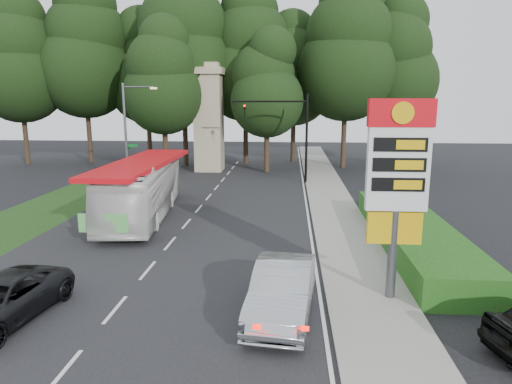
# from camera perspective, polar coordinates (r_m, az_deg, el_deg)

# --- Properties ---
(ground) EXTENTS (120.00, 120.00, 0.00)m
(ground) POSITION_cam_1_polar(r_m,az_deg,el_deg) (15.79, -17.86, -14.68)
(ground) COLOR black
(ground) RESTS_ON ground
(road_surface) EXTENTS (14.00, 80.00, 0.02)m
(road_surface) POSITION_cam_1_polar(r_m,az_deg,el_deg) (26.57, -8.22, -3.40)
(road_surface) COLOR black
(road_surface) RESTS_ON ground
(sidewalk_right) EXTENTS (3.00, 80.00, 0.12)m
(sidewalk_right) POSITION_cam_1_polar(r_m,az_deg,el_deg) (26.10, 10.36, -3.63)
(sidewalk_right) COLOR gray
(sidewalk_right) RESTS_ON ground
(grass_verge_left) EXTENTS (5.00, 50.00, 0.02)m
(grass_verge_left) POSITION_cam_1_polar(r_m,az_deg,el_deg) (35.22, -21.35, -0.36)
(grass_verge_left) COLOR #193814
(grass_verge_left) RESTS_ON ground
(hedge) EXTENTS (3.00, 14.00, 1.20)m
(hedge) POSITION_cam_1_polar(r_m,az_deg,el_deg) (22.72, 19.03, -4.99)
(hedge) COLOR #1A4C14
(hedge) RESTS_ON ground
(gas_station_pylon) EXTENTS (2.10, 0.45, 6.85)m
(gas_station_pylon) POSITION_cam_1_polar(r_m,az_deg,el_deg) (15.63, 17.28, 2.27)
(gas_station_pylon) COLOR #59595E
(gas_station_pylon) RESTS_ON ground
(traffic_signal_mast) EXTENTS (6.10, 0.35, 7.20)m
(traffic_signal_mast) POSITION_cam_1_polar(r_m,az_deg,el_deg) (37.11, 4.32, 8.25)
(traffic_signal_mast) COLOR black
(traffic_signal_mast) RESTS_ON ground
(streetlight_signs) EXTENTS (2.75, 0.98, 8.00)m
(streetlight_signs) POSITION_cam_1_polar(r_m,az_deg,el_deg) (37.35, -15.70, 7.51)
(streetlight_signs) COLOR #59595E
(streetlight_signs) RESTS_ON ground
(monument) EXTENTS (3.00, 3.00, 10.05)m
(monument) POSITION_cam_1_polar(r_m,az_deg,el_deg) (43.76, -5.92, 9.30)
(monument) COLOR tan
(monument) RESTS_ON ground
(tree_far_west) EXTENTS (8.96, 8.96, 17.60)m
(tree_far_west) POSITION_cam_1_polar(r_m,az_deg,el_deg) (53.85, -27.61, 14.45)
(tree_far_west) COLOR #2D2116
(tree_far_west) RESTS_ON ground
(tree_west_mid) EXTENTS (9.80, 9.80, 19.25)m
(tree_west_mid) POSITION_cam_1_polar(r_m,az_deg,el_deg) (52.93, -20.79, 16.17)
(tree_west_mid) COLOR #2D2116
(tree_west_mid) RESTS_ON ground
(tree_west_near) EXTENTS (8.40, 8.40, 16.50)m
(tree_west_near) POSITION_cam_1_polar(r_m,az_deg,el_deg) (52.53, -13.56, 14.79)
(tree_west_near) COLOR #2D2116
(tree_west_near) RESTS_ON ground
(tree_center_left) EXTENTS (10.08, 10.08, 19.80)m
(tree_center_left) POSITION_cam_1_polar(r_m,az_deg,el_deg) (47.55, -9.17, 17.75)
(tree_center_left) COLOR #2D2116
(tree_center_left) RESTS_ON ground
(tree_center_right) EXTENTS (9.24, 9.24, 18.15)m
(tree_center_right) POSITION_cam_1_polar(r_m,az_deg,el_deg) (48.45, -1.34, 16.58)
(tree_center_right) COLOR #2D2116
(tree_center_right) RESTS_ON ground
(tree_east_near) EXTENTS (8.12, 8.12, 15.95)m
(tree_east_near) POSITION_cam_1_polar(r_m,az_deg,el_deg) (50.12, 4.79, 14.85)
(tree_east_near) COLOR #2D2116
(tree_east_near) RESTS_ON ground
(tree_east_mid) EXTENTS (9.52, 9.52, 18.70)m
(tree_east_mid) POSITION_cam_1_polar(r_m,az_deg,el_deg) (46.57, 11.31, 16.98)
(tree_east_mid) COLOR #2D2116
(tree_east_mid) RESTS_ON ground
(tree_far_east) EXTENTS (8.68, 8.68, 17.05)m
(tree_far_east) POSITION_cam_1_polar(r_m,az_deg,el_deg) (49.27, 16.97, 15.23)
(tree_far_east) COLOR #2D2116
(tree_far_east) RESTS_ON ground
(tree_monument_left) EXTENTS (7.28, 7.28, 14.30)m
(tree_monument_left) POSITION_cam_1_polar(r_m,az_deg,el_deg) (43.67, -11.58, 13.82)
(tree_monument_left) COLOR #2D2116
(tree_monument_left) RESTS_ON ground
(tree_monument_right) EXTENTS (6.72, 6.72, 13.20)m
(tree_monument_right) POSITION_cam_1_polar(r_m,az_deg,el_deg) (42.61, 1.38, 13.20)
(tree_monument_right) COLOR #2D2116
(tree_monument_right) RESTS_ON ground
(transit_bus) EXTENTS (4.08, 12.09, 3.30)m
(transit_bus) POSITION_cam_1_polar(r_m,az_deg,el_deg) (27.43, -13.99, 0.37)
(transit_bus) COLOR silver
(transit_bus) RESTS_ON ground
(sedan_silver) EXTENTS (2.35, 5.35, 1.71)m
(sedan_silver) POSITION_cam_1_polar(r_m,az_deg,el_deg) (14.93, 3.33, -12.07)
(sedan_silver) COLOR #ADB0B5
(sedan_silver) RESTS_ON ground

